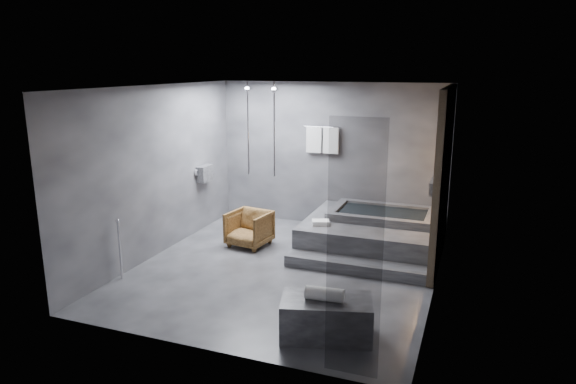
% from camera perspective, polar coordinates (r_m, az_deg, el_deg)
% --- Properties ---
extents(room, '(5.00, 5.04, 2.82)m').
position_cam_1_polar(room, '(7.72, 3.04, 3.68)').
color(room, '#2E2E30').
rests_on(room, ground).
extents(tub_deck, '(2.20, 2.00, 0.50)m').
position_cam_1_polar(tub_deck, '(9.07, 9.20, -4.60)').
color(tub_deck, '#333335').
rests_on(tub_deck, ground).
extents(tub_step, '(2.20, 0.36, 0.18)m').
position_cam_1_polar(tub_step, '(8.04, 7.45, -8.20)').
color(tub_step, '#333335').
rests_on(tub_step, ground).
extents(concrete_bench, '(1.17, 0.84, 0.47)m').
position_cam_1_polar(concrete_bench, '(6.17, 4.28, -13.78)').
color(concrete_bench, '#302F32').
rests_on(concrete_bench, ground).
extents(driftwood_chair, '(0.76, 0.78, 0.62)m').
position_cam_1_polar(driftwood_chair, '(9.06, -4.34, -4.06)').
color(driftwood_chair, '#422810').
rests_on(driftwood_chair, ground).
extents(rolled_towel, '(0.45, 0.19, 0.16)m').
position_cam_1_polar(rolled_towel, '(6.00, 4.07, -11.25)').
color(rolled_towel, white).
rests_on(rolled_towel, concrete_bench).
extents(deck_towel, '(0.34, 0.29, 0.08)m').
position_cam_1_polar(deck_towel, '(8.63, 3.65, -3.40)').
color(deck_towel, white).
rests_on(deck_towel, tub_deck).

